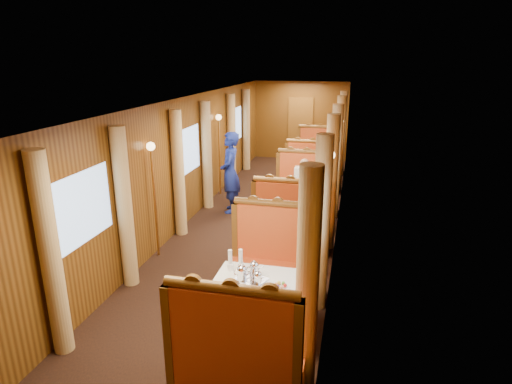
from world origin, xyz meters
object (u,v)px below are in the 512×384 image
(banquette_near_aft, at_px, (275,265))
(table_near, at_px, (259,307))
(table_far, at_px, (315,167))
(rose_vase_far, at_px, (318,147))
(fruit_plate, at_px, (281,286))
(rose_vase_mid, at_px, (300,182))
(passenger, at_px, (304,181))
(banquette_far_fwd, at_px, (312,175))
(steward, at_px, (230,173))
(banquette_near_fwd, at_px, (237,360))
(banquette_mid_fwd, at_px, (291,227))
(banquette_far_aft, at_px, (319,157))
(teapot_left, at_px, (242,275))
(tea_tray, at_px, (251,279))
(teapot_back, at_px, (254,270))
(table_mid, at_px, (298,210))
(teapot_right, at_px, (258,279))
(banquette_mid_aft, at_px, (305,192))

(banquette_near_aft, bearing_deg, table_near, -90.00)
(table_far, height_order, rose_vase_far, rose_vase_far)
(fruit_plate, bearing_deg, table_near, 152.78)
(rose_vase_mid, relative_size, rose_vase_far, 1.00)
(table_far, relative_size, passenger, 1.38)
(table_far, relative_size, banquette_far_fwd, 0.78)
(banquette_far_fwd, bearing_deg, table_near, -90.00)
(steward, distance_m, passenger, 1.57)
(banquette_near_fwd, xyz_separation_m, banquette_mid_fwd, (0.00, 3.50, 0.00))
(banquette_near_aft, xyz_separation_m, banquette_far_aft, (0.00, 7.00, 0.00))
(banquette_far_aft, relative_size, rose_vase_mid, 3.72)
(steward, bearing_deg, banquette_near_fwd, 4.61)
(banquette_mid_fwd, relative_size, banquette_far_aft, 1.00)
(table_near, bearing_deg, banquette_near_fwd, -90.00)
(teapot_left, height_order, fruit_plate, teapot_left)
(tea_tray, bearing_deg, banquette_near_aft, 84.91)
(banquette_far_fwd, bearing_deg, table_far, 90.00)
(teapot_back, bearing_deg, banquette_far_fwd, 67.37)
(banquette_near_aft, relative_size, banquette_mid_fwd, 1.00)
(table_mid, relative_size, table_far, 1.00)
(table_mid, relative_size, steward, 0.60)
(fruit_plate, bearing_deg, rose_vase_far, 91.90)
(steward, bearing_deg, passenger, 83.79)
(fruit_plate, bearing_deg, teapot_right, 174.51)
(banquette_near_fwd, height_order, table_mid, banquette_near_fwd)
(teapot_left, bearing_deg, banquette_far_aft, 94.32)
(teapot_right, bearing_deg, steward, 96.07)
(banquette_near_aft, height_order, table_mid, banquette_near_aft)
(banquette_mid_fwd, relative_size, steward, 0.77)
(banquette_mid_aft, relative_size, rose_vase_mid, 3.72)
(table_far, bearing_deg, teapot_right, -89.97)
(table_far, bearing_deg, passenger, -90.00)
(banquette_far_fwd, xyz_separation_m, fruit_plate, (0.27, -6.13, 0.35))
(table_mid, distance_m, banquette_far_fwd, 2.49)
(banquette_near_aft, height_order, banquette_mid_fwd, same)
(teapot_back, xyz_separation_m, passenger, (0.08, 4.22, -0.08))
(banquette_near_aft, xyz_separation_m, passenger, (-0.00, 3.27, 0.32))
(banquette_far_aft, distance_m, tea_tray, 8.06)
(banquette_far_aft, xyz_separation_m, rose_vase_far, (0.04, -1.02, 0.50))
(table_far, distance_m, teapot_left, 7.10)
(steward, height_order, passenger, steward)
(banquette_far_aft, bearing_deg, teapot_back, -90.56)
(table_mid, distance_m, banquette_mid_fwd, 1.02)
(banquette_far_fwd, bearing_deg, passenger, -90.00)
(banquette_mid_fwd, distance_m, teapot_left, 2.61)
(teapot_back, relative_size, rose_vase_far, 0.49)
(tea_tray, xyz_separation_m, rose_vase_mid, (0.12, 3.56, 0.17))
(table_mid, height_order, teapot_left, teapot_left)
(banquette_far_fwd, distance_m, passenger, 1.73)
(banquette_near_fwd, bearing_deg, tea_tray, 95.49)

